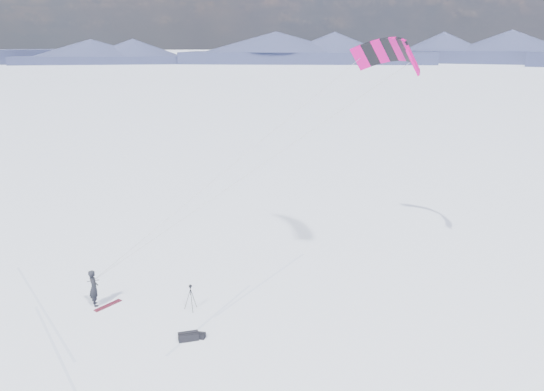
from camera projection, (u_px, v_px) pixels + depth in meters
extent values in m
plane|color=white|center=(148.00, 326.00, 23.40)|extent=(1800.00, 1800.00, 0.00)
cube|color=#1B1F39|center=(492.00, 59.00, 302.95)|extent=(147.80, 124.57, 5.45)
cone|color=#1B1F39|center=(492.00, 54.00, 302.19)|extent=(89.40, 89.40, 8.00)
cube|color=#1B1F39|center=(319.00, 58.00, 328.18)|extent=(156.56, 89.15, 5.45)
cone|color=#1B1F39|center=(319.00, 53.00, 327.43)|extent=(80.64, 80.64, 8.00)
cube|color=#1B1F39|center=(156.00, 58.00, 323.51)|extent=(150.00, 45.00, 5.45)
cone|color=#1B1F39|center=(156.00, 53.00, 322.75)|extent=(64.00, 64.00, 8.00)
cube|color=silver|center=(62.00, 356.00, 21.16)|extent=(3.52, 7.29, 0.01)
cube|color=silver|center=(111.00, 323.00, 23.65)|extent=(6.45, 7.79, 0.01)
cube|color=silver|center=(151.00, 296.00, 26.15)|extent=(11.66, 3.07, 0.01)
imported|color=black|center=(96.00, 305.00, 25.28)|extent=(0.62, 0.76, 1.80)
cube|color=maroon|center=(108.00, 305.00, 25.20)|extent=(1.26, 1.14, 0.04)
cylinder|color=black|center=(194.00, 298.00, 24.81)|extent=(0.30, 0.24, 1.08)
cylinder|color=black|center=(188.00, 299.00, 24.72)|extent=(0.34, 0.16, 1.08)
cylinder|color=black|center=(192.00, 301.00, 24.54)|extent=(0.08, 0.36, 1.08)
cylinder|color=black|center=(191.00, 292.00, 24.59)|extent=(0.03, 0.03, 0.32)
cube|color=black|center=(190.00, 288.00, 24.53)|extent=(0.09, 0.09, 0.05)
cube|color=black|center=(190.00, 286.00, 24.50)|extent=(0.15, 0.14, 0.09)
cylinder|color=black|center=(190.00, 285.00, 24.58)|extent=(0.06, 0.09, 0.06)
cube|color=black|center=(188.00, 336.00, 22.28)|extent=(0.87, 0.45, 0.32)
cylinder|color=black|center=(188.00, 333.00, 22.23)|extent=(0.80, 0.13, 0.08)
cube|color=black|center=(198.00, 335.00, 22.45)|extent=(0.68, 0.52, 0.23)
cylinder|color=black|center=(198.00, 333.00, 22.42)|extent=(0.56, 0.30, 0.07)
cube|color=#C90368|center=(413.00, 60.00, 24.88)|extent=(1.11, 0.75, 1.43)
cube|color=black|center=(412.00, 56.00, 25.41)|extent=(1.02, 0.79, 1.38)
cube|color=#C90368|center=(409.00, 52.00, 26.00)|extent=(0.93, 0.81, 1.32)
cube|color=black|center=(404.00, 50.00, 26.61)|extent=(0.83, 0.81, 1.26)
cube|color=#C90368|center=(398.00, 49.00, 27.23)|extent=(0.93, 0.81, 1.20)
cube|color=black|center=(390.00, 50.00, 27.84)|extent=(1.02, 0.80, 1.26)
cube|color=#C90368|center=(381.00, 51.00, 28.41)|extent=(1.11, 0.78, 1.32)
cube|color=black|center=(371.00, 54.00, 28.93)|extent=(1.18, 0.73, 1.38)
cube|color=#C90368|center=(361.00, 58.00, 29.37)|extent=(1.25, 0.66, 1.43)
cylinder|color=gray|center=(253.00, 171.00, 24.90)|extent=(15.34, 0.31, 9.99)
cylinder|color=gray|center=(238.00, 160.00, 27.15)|extent=(14.63, 4.66, 9.99)
cylinder|color=black|center=(93.00, 281.00, 24.93)|extent=(0.55, 0.11, 0.03)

